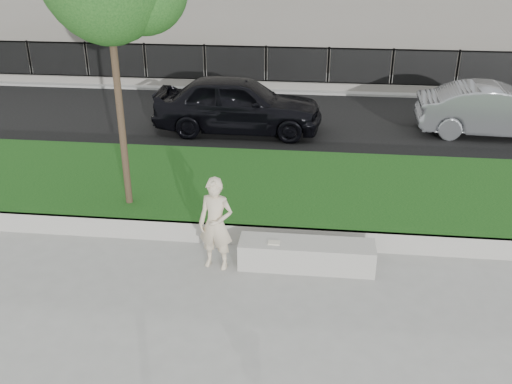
# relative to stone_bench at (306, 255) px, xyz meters

# --- Properties ---
(ground) EXTENTS (90.00, 90.00, 0.00)m
(ground) POSITION_rel_stone_bench_xyz_m (-1.23, -0.40, -0.24)
(ground) COLOR gray
(ground) RESTS_ON ground
(grass_bank) EXTENTS (34.00, 4.00, 0.40)m
(grass_bank) POSITION_rel_stone_bench_xyz_m (-1.23, 2.60, -0.04)
(grass_bank) COLOR black
(grass_bank) RESTS_ON ground
(grass_kerb) EXTENTS (34.00, 0.08, 0.40)m
(grass_kerb) POSITION_rel_stone_bench_xyz_m (-1.23, 0.64, -0.04)
(grass_kerb) COLOR #A7A59C
(grass_kerb) RESTS_ON ground
(street) EXTENTS (34.00, 7.00, 0.04)m
(street) POSITION_rel_stone_bench_xyz_m (-1.23, 8.10, -0.22)
(street) COLOR black
(street) RESTS_ON ground
(far_pavement) EXTENTS (34.00, 3.00, 0.12)m
(far_pavement) POSITION_rel_stone_bench_xyz_m (-1.23, 12.60, -0.18)
(far_pavement) COLOR gray
(far_pavement) RESTS_ON ground
(iron_fence) EXTENTS (32.00, 0.30, 1.50)m
(iron_fence) POSITION_rel_stone_bench_xyz_m (-1.23, 11.60, 0.30)
(iron_fence) COLOR slate
(iron_fence) RESTS_ON far_pavement
(stone_bench) EXTENTS (2.34, 0.58, 0.48)m
(stone_bench) POSITION_rel_stone_bench_xyz_m (0.00, 0.00, 0.00)
(stone_bench) COLOR #A7A59C
(stone_bench) RESTS_ON ground
(man) EXTENTS (0.66, 0.50, 1.66)m
(man) POSITION_rel_stone_bench_xyz_m (-1.55, -0.15, 0.59)
(man) COLOR beige
(man) RESTS_ON ground
(book) EXTENTS (0.20, 0.15, 0.02)m
(book) POSITION_rel_stone_bench_xyz_m (-0.56, -0.08, 0.25)
(book) COLOR beige
(book) RESTS_ON stone_bench
(car_dark) EXTENTS (4.75, 1.95, 1.61)m
(car_dark) POSITION_rel_stone_bench_xyz_m (-2.17, 6.97, 0.61)
(car_dark) COLOR black
(car_dark) RESTS_ON street
(car_silver) EXTENTS (4.35, 1.68, 1.41)m
(car_silver) POSITION_rel_stone_bench_xyz_m (5.02, 7.44, 0.51)
(car_silver) COLOR gray
(car_silver) RESTS_ON street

